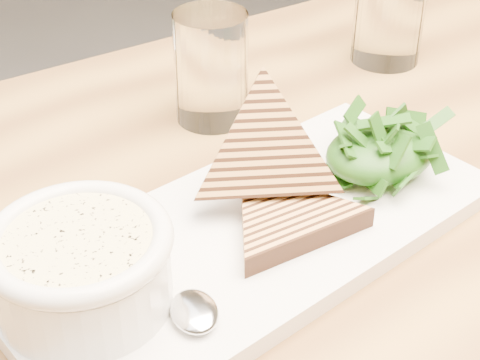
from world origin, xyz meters
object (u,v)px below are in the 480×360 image
table_top (401,234)px  soup_bowl (83,275)px  glass_near (211,68)px  platter (254,235)px  glass_far (390,10)px

table_top → soup_bowl: size_ratio=10.83×
soup_bowl → glass_near: glass_near is taller
platter → soup_bowl: (-0.14, -0.01, 0.03)m
soup_bowl → glass_near: bearing=41.7°
glass_near → glass_far: size_ratio=0.92×
glass_far → platter: bearing=-148.2°
soup_bowl → platter: bearing=2.4°
table_top → soup_bowl: soup_bowl is taller
table_top → soup_bowl: (-0.27, 0.03, 0.06)m
platter → soup_bowl: bearing=-177.6°
platter → glass_near: (0.08, 0.19, 0.05)m
glass_near → table_top: bearing=-78.2°
platter → table_top: bearing=-17.5°
glass_near → glass_far: bearing=1.7°
table_top → glass_near: size_ratio=11.62×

